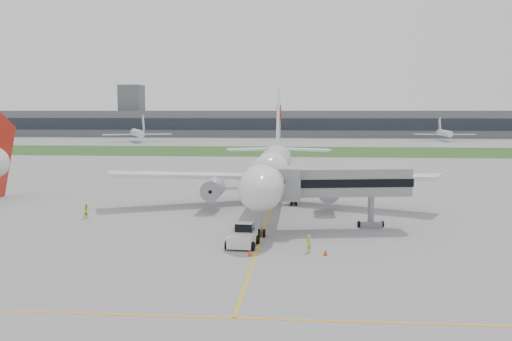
# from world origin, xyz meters

# --- Properties ---
(ground) EXTENTS (600.00, 600.00, 0.00)m
(ground) POSITION_xyz_m (0.00, 0.00, 0.00)
(ground) COLOR gray
(ground) RESTS_ON ground
(apron_markings) EXTENTS (70.00, 70.00, 0.04)m
(apron_markings) POSITION_xyz_m (0.00, -5.00, 0.00)
(apron_markings) COLOR gold
(apron_markings) RESTS_ON ground
(grass_strip) EXTENTS (600.00, 50.00, 0.02)m
(grass_strip) POSITION_xyz_m (0.00, 120.00, 0.01)
(grass_strip) COLOR #284A1C
(grass_strip) RESTS_ON ground
(terminal_building) EXTENTS (320.00, 22.30, 14.00)m
(terminal_building) POSITION_xyz_m (0.00, 229.87, 7.00)
(terminal_building) COLOR slate
(terminal_building) RESTS_ON ground
(control_tower) EXTENTS (12.00, 12.00, 56.00)m
(control_tower) POSITION_xyz_m (-90.00, 232.00, 0.00)
(control_tower) COLOR slate
(control_tower) RESTS_ON ground
(airliner) EXTENTS (48.13, 53.95, 17.88)m
(airliner) POSITION_xyz_m (0.00, 4.87, 5.66)
(airliner) COLOR white
(airliner) RESTS_ON ground
(pushback_tug) EXTENTS (3.31, 4.62, 2.26)m
(pushback_tug) POSITION_xyz_m (-1.58, -19.32, 1.04)
(pushback_tug) COLOR silver
(pushback_tug) RESTS_ON ground
(jet_bridge) EXTENTS (15.95, 6.84, 7.43)m
(jet_bridge) POSITION_xyz_m (8.68, -9.83, 5.49)
(jet_bridge) COLOR #959597
(jet_bridge) RESTS_ON ground
(safety_cone_left) EXTENTS (0.44, 0.44, 0.60)m
(safety_cone_left) POSITION_xyz_m (-0.50, -23.46, 0.30)
(safety_cone_left) COLOR #EE3D0C
(safety_cone_left) RESTS_ON ground
(safety_cone_right) EXTENTS (0.43, 0.43, 0.60)m
(safety_cone_right) POSITION_xyz_m (6.77, -22.63, 0.30)
(safety_cone_right) COLOR #EE3D0C
(safety_cone_right) RESTS_ON ground
(ground_crew_near) EXTENTS (0.74, 0.73, 1.73)m
(ground_crew_near) POSITION_xyz_m (5.16, -21.47, 0.86)
(ground_crew_near) COLOR #AEEA27
(ground_crew_near) RESTS_ON ground
(ground_crew_far) EXTENTS (1.14, 1.19, 1.93)m
(ground_crew_far) POSITION_xyz_m (-23.48, -5.92, 0.96)
(ground_crew_far) COLOR #AAFF2A
(ground_crew_far) RESTS_ON ground
(distant_aircraft_left) EXTENTS (38.55, 36.67, 11.63)m
(distant_aircraft_left) POSITION_xyz_m (-69.75, 173.35, 0.00)
(distant_aircraft_left) COLOR white
(distant_aircraft_left) RESTS_ON ground
(distant_aircraft_right) EXTENTS (28.33, 25.24, 10.47)m
(distant_aircraft_right) POSITION_xyz_m (69.70, 193.81, 0.00)
(distant_aircraft_right) COLOR white
(distant_aircraft_right) RESTS_ON ground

